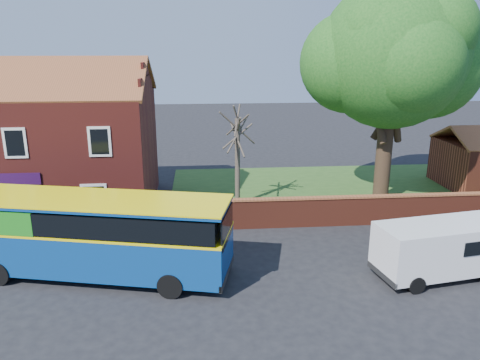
{
  "coord_description": "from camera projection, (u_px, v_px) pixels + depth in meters",
  "views": [
    {
      "loc": [
        1.94,
        -15.49,
        9.19
      ],
      "look_at": [
        3.69,
        5.0,
        3.2
      ],
      "focal_mm": 35.0,
      "sensor_mm": 36.0,
      "label": 1
    }
  ],
  "objects": [
    {
      "name": "ground",
      "position": [
        152.0,
        303.0,
        17.23
      ],
      "size": [
        120.0,
        120.0,
        0.0
      ],
      "primitive_type": "plane",
      "color": "black",
      "rests_on": "ground"
    },
    {
      "name": "pavement",
      "position": [
        14.0,
        244.0,
        22.14
      ],
      "size": [
        18.0,
        3.5,
        0.12
      ],
      "primitive_type": "cube",
      "color": "gray",
      "rests_on": "ground"
    },
    {
      "name": "grass_strip",
      "position": [
        371.0,
        189.0,
        30.72
      ],
      "size": [
        26.0,
        12.0,
        0.04
      ],
      "primitive_type": "cube",
      "color": "#426B28",
      "rests_on": "ground"
    },
    {
      "name": "shop_building",
      "position": [
        44.0,
        149.0,
        26.7
      ],
      "size": [
        12.3,
        8.13,
        10.5
      ],
      "color": "maroon",
      "rests_on": "ground"
    },
    {
      "name": "boundary_wall",
      "position": [
        412.0,
        208.0,
        24.76
      ],
      "size": [
        22.0,
        0.38,
        1.6
      ],
      "color": "maroon",
      "rests_on": "ground"
    },
    {
      "name": "bus",
      "position": [
        85.0,
        232.0,
        18.85
      ],
      "size": [
        11.33,
        5.2,
        3.34
      ],
      "rotation": [
        0.0,
        0.0,
        -0.23
      ],
      "color": "navy",
      "rests_on": "ground"
    },
    {
      "name": "van_near",
      "position": [
        441.0,
        247.0,
        18.89
      ],
      "size": [
        5.48,
        2.92,
        2.29
      ],
      "rotation": [
        0.0,
        0.0,
        0.17
      ],
      "color": "white",
      "rests_on": "ground"
    },
    {
      "name": "large_tree",
      "position": [
        392.0,
        59.0,
        26.39
      ],
      "size": [
        10.46,
        8.27,
        12.76
      ],
      "color": "black",
      "rests_on": "ground"
    },
    {
      "name": "bare_tree",
      "position": [
        237.0,
        158.0,
        26.97
      ],
      "size": [
        2.11,
        2.52,
        5.63
      ],
      "color": "#4C4238",
      "rests_on": "ground"
    }
  ]
}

